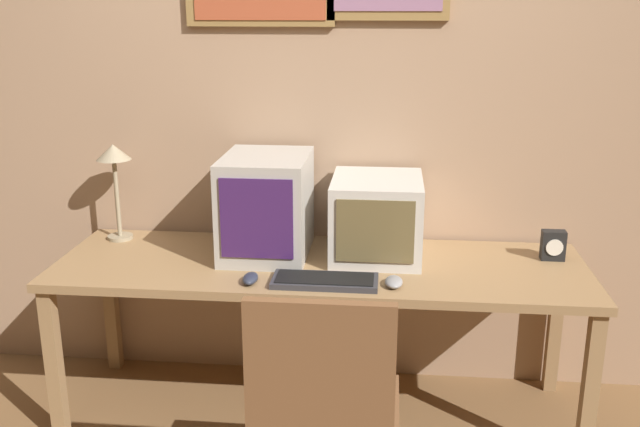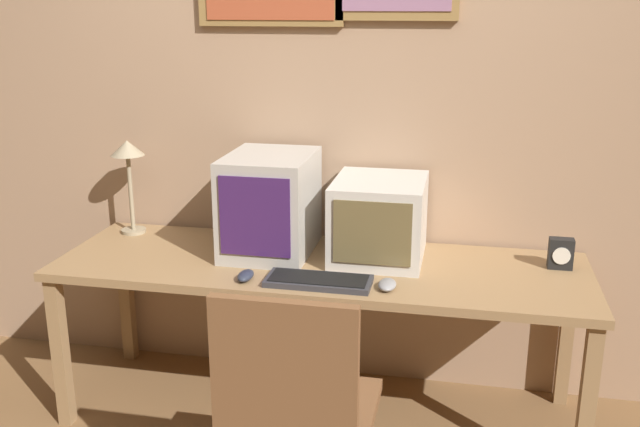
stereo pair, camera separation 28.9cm
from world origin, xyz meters
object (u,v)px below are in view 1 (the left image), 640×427
at_px(desk_lamp, 114,165).
at_px(monitor_right, 377,217).
at_px(monitor_left, 266,205).
at_px(mouse_near_keyboard, 394,282).
at_px(mouse_far_corner, 250,278).
at_px(desk_clock, 553,245).
at_px(keyboard_main, 325,281).

bearing_deg(desk_lamp, monitor_right, -4.88).
height_order(monitor_left, desk_lamp, desk_lamp).
height_order(mouse_near_keyboard, mouse_far_corner, mouse_far_corner).
bearing_deg(desk_lamp, mouse_near_keyboard, -19.60).
relative_size(mouse_far_corner, desk_lamp, 0.26).
distance_m(monitor_right, desk_lamp, 1.18).
bearing_deg(monitor_right, monitor_left, -177.35).
distance_m(monitor_left, desk_clock, 1.21).
height_order(keyboard_main, mouse_near_keyboard, mouse_near_keyboard).
bearing_deg(mouse_far_corner, desk_clock, 17.39).
bearing_deg(keyboard_main, desk_lamp, 155.50).
distance_m(monitor_left, keyboard_main, 0.47).
relative_size(monitor_left, keyboard_main, 1.14).
bearing_deg(desk_lamp, mouse_far_corner, -33.81).
bearing_deg(monitor_left, mouse_far_corner, -91.27).
distance_m(monitor_right, desk_clock, 0.75).
height_order(monitor_right, desk_clock, monitor_right).
height_order(monitor_left, monitor_right, monitor_left).
bearing_deg(desk_lamp, monitor_left, -9.80).
xyz_separation_m(monitor_right, mouse_far_corner, (-0.47, -0.37, -0.15)).
distance_m(monitor_right, mouse_near_keyboard, 0.38).
bearing_deg(mouse_far_corner, monitor_right, 37.69).
bearing_deg(monitor_left, desk_lamp, 170.20).
xyz_separation_m(keyboard_main, desk_lamp, (-0.98, 0.45, 0.33)).
xyz_separation_m(monitor_left, desk_clock, (1.20, 0.04, -0.15)).
distance_m(monitor_left, mouse_near_keyboard, 0.66).
relative_size(monitor_left, desk_lamp, 1.06).
height_order(keyboard_main, mouse_far_corner, mouse_far_corner).
bearing_deg(keyboard_main, mouse_far_corner, -176.48).
xyz_separation_m(monitor_left, desk_lamp, (-0.70, 0.12, 0.13)).
xyz_separation_m(mouse_near_keyboard, desk_clock, (0.66, 0.36, 0.05)).
bearing_deg(keyboard_main, desk_clock, 21.37).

